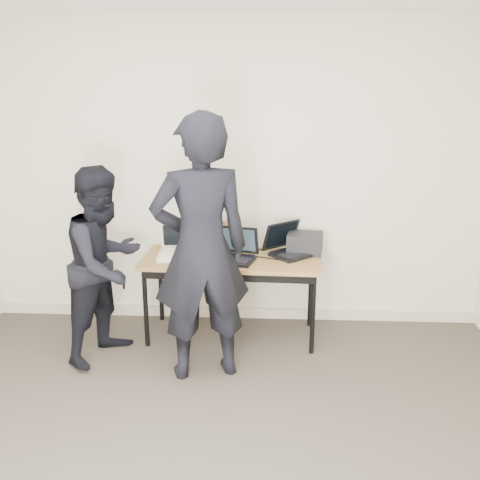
# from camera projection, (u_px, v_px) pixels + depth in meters

# --- Properties ---
(room) EXTENTS (4.60, 4.60, 2.80)m
(room) POSITION_uv_depth(u_px,v_px,m) (202.00, 253.00, 2.57)
(room) COLOR #3E372F
(room) RESTS_ON ground
(desk) EXTENTS (1.53, 0.71, 0.72)m
(desk) POSITION_uv_depth(u_px,v_px,m) (231.00, 265.00, 4.53)
(desk) COLOR brown
(desk) RESTS_ON ground
(laptop_beige) EXTENTS (0.35, 0.34, 0.27)m
(laptop_beige) POSITION_uv_depth(u_px,v_px,m) (179.00, 250.00, 4.55)
(laptop_beige) COLOR beige
(laptop_beige) RESTS_ON desk
(laptop_center) EXTENTS (0.41, 0.40, 0.27)m
(laptop_center) POSITION_uv_depth(u_px,v_px,m) (235.00, 253.00, 4.46)
(laptop_center) COLOR black
(laptop_center) RESTS_ON desk
(laptop_right) EXTENTS (0.51, 0.51, 0.27)m
(laptop_right) POSITION_uv_depth(u_px,v_px,m) (289.00, 247.00, 4.61)
(laptop_right) COLOR black
(laptop_right) RESTS_ON desk
(leather_satchel) EXTENTS (0.36, 0.18, 0.25)m
(leather_satchel) POSITION_uv_depth(u_px,v_px,m) (213.00, 236.00, 4.71)
(leather_satchel) COLOR brown
(leather_satchel) RESTS_ON desk
(tissue) EXTENTS (0.13, 0.10, 0.08)m
(tissue) POSITION_uv_depth(u_px,v_px,m) (216.00, 219.00, 4.67)
(tissue) COLOR white
(tissue) RESTS_ON leather_satchel
(equipment_box) EXTENTS (0.33, 0.29, 0.17)m
(equipment_box) POSITION_uv_depth(u_px,v_px,m) (305.00, 243.00, 4.64)
(equipment_box) COLOR black
(equipment_box) RESTS_ON desk
(power_brick) EXTENTS (0.07, 0.05, 0.03)m
(power_brick) POSITION_uv_depth(u_px,v_px,m) (203.00, 262.00, 4.36)
(power_brick) COLOR black
(power_brick) RESTS_ON desk
(cables) EXTENTS (1.15, 0.44, 0.01)m
(cables) POSITION_uv_depth(u_px,v_px,m) (238.00, 257.00, 4.53)
(cables) COLOR black
(cables) RESTS_ON desk
(person_typist) EXTENTS (0.82, 0.66, 1.97)m
(person_typist) POSITION_uv_depth(u_px,v_px,m) (201.00, 250.00, 3.85)
(person_typist) COLOR black
(person_typist) RESTS_ON ground
(person_observer) EXTENTS (0.86, 0.93, 1.55)m
(person_observer) POSITION_uv_depth(u_px,v_px,m) (105.00, 264.00, 4.18)
(person_observer) COLOR black
(person_observer) RESTS_ON ground
(baseboard) EXTENTS (4.50, 0.03, 0.10)m
(baseboard) POSITION_uv_depth(u_px,v_px,m) (233.00, 312.00, 5.08)
(baseboard) COLOR #B7A997
(baseboard) RESTS_ON ground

